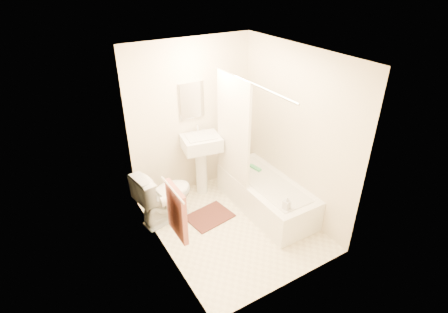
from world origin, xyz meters
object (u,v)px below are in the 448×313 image
sink (202,163)px  bathtub (266,195)px  soap_bottle (287,203)px  bath_mat (210,216)px  toilet (165,195)px

sink → bathtub: size_ratio=0.66×
soap_bottle → bathtub: bearing=75.0°
bathtub → bath_mat: size_ratio=2.64×
toilet → bathtub: size_ratio=0.50×
soap_bottle → sink: bearing=106.9°
bath_mat → soap_bottle: (0.67, -0.88, 0.55)m
bathtub → bath_mat: bearing=164.5°
toilet → sink: size_ratio=0.75×
bath_mat → soap_bottle: soap_bottle is taller
toilet → bathtub: 1.50m
toilet → soap_bottle: (1.22, -1.18, 0.15)m
sink → soap_bottle: sink is taller
toilet → sink: 0.84m
toilet → soap_bottle: bearing=-143.7°
toilet → sink: sink is taller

